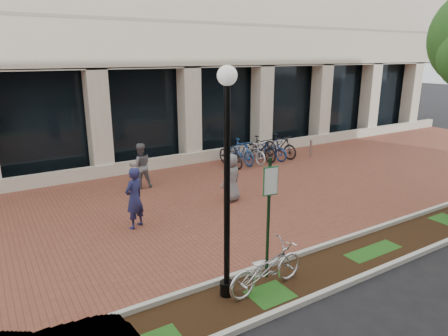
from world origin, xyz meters
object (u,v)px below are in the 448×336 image
pedestrian_left (134,198)px  lamppost (227,175)px  bike_rack_cluster (256,150)px  pedestrian_mid (140,166)px  locked_bicycle (267,267)px  pedestrian_right (231,178)px  parking_sign (269,205)px  bollard (311,148)px

pedestrian_left → lamppost: bearing=66.7°
bike_rack_cluster → pedestrian_mid: bearing=-176.0°
locked_bicycle → pedestrian_right: pedestrian_right is taller
pedestrian_left → pedestrian_right: size_ratio=1.09×
locked_bicycle → pedestrian_mid: pedestrian_mid is taller
parking_sign → pedestrian_left: size_ratio=1.55×
bike_rack_cluster → parking_sign: bearing=-128.5°
parking_sign → bike_rack_cluster: (5.59, 8.09, -1.17)m
pedestrian_left → bollard: 10.37m
locked_bicycle → pedestrian_mid: (0.13, 7.64, 0.33)m
parking_sign → bike_rack_cluster: size_ratio=0.76×
pedestrian_mid → bike_rack_cluster: 5.81m
bollard → pedestrian_right: bearing=-155.1°
pedestrian_left → bike_rack_cluster: bearing=-179.7°
parking_sign → bollard: parking_sign is taller
lamppost → bollard: size_ratio=5.05×
bollard → bike_rack_cluster: size_ratio=0.25×
parking_sign → pedestrian_mid: bearing=99.0°
pedestrian_right → bollard: (6.36, 2.95, -0.35)m
lamppost → pedestrian_left: lamppost is taller
parking_sign → bollard: 11.16m
bike_rack_cluster → pedestrian_right: bearing=-139.0°
pedestrian_mid → pedestrian_right: size_ratio=1.03×
locked_bicycle → bollard: locked_bicycle is taller
pedestrian_left → bollard: (9.81, 3.33, -0.42)m
locked_bicycle → pedestrian_left: (-1.24, 4.40, 0.38)m
locked_bicycle → pedestrian_left: pedestrian_left is taller
pedestrian_mid → pedestrian_left: bearing=74.6°
pedestrian_mid → bollard: size_ratio=1.86×
lamppost → locked_bicycle: lamppost is taller
bike_rack_cluster → lamppost: bearing=-133.1°
pedestrian_left → pedestrian_mid: 3.53m
pedestrian_mid → bollard: 8.44m
locked_bicycle → pedestrian_left: size_ratio=1.09×
pedestrian_mid → lamppost: bearing=90.2°
parking_sign → pedestrian_right: bearing=74.4°
pedestrian_left → bike_rack_cluster: (7.12, 4.04, -0.34)m
pedestrian_left → bike_rack_cluster: size_ratio=0.49×
lamppost → pedestrian_left: 4.50m
lamppost → locked_bicycle: 2.23m
parking_sign → pedestrian_right: size_ratio=1.68×
pedestrian_mid → bollard: (8.43, 0.08, -0.38)m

